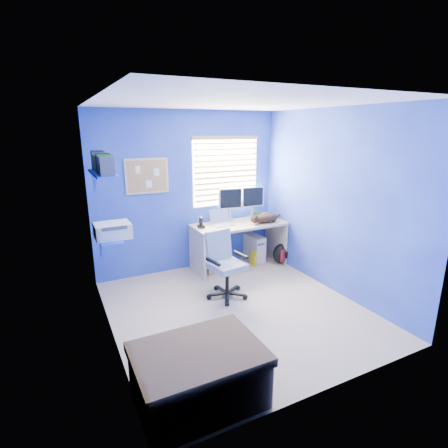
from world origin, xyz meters
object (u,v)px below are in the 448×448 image
office_chair (225,273)px  laptop (223,218)px  tower_pc (254,248)px  desk (239,245)px  cat (266,218)px

office_chair → laptop: bearing=65.7°
tower_pc → desk: bearing=-165.0°
laptop → cat: 0.71m
desk → cat: bearing=-20.0°
office_chair → desk: bearing=51.3°
cat → laptop: bearing=155.9°
cat → office_chair: bearing=-156.7°
cat → tower_pc: cat is taller
cat → office_chair: size_ratio=0.50×
cat → office_chair: (-1.09, -0.70, -0.48)m
desk → office_chair: 1.08m
tower_pc → office_chair: bearing=-140.4°
desk → laptop: 0.56m
cat → desk: bearing=150.6°
desk → cat: cat is taller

